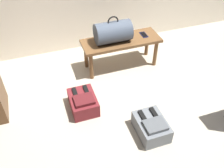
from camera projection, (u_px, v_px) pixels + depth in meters
name	position (u px, v px, depth m)	size (l,w,h in m)	color
ground_plane	(130.00, 118.00, 2.73)	(6.60, 6.60, 0.00)	#B2A893
bench	(121.00, 44.00, 3.22)	(1.00, 0.36, 0.40)	brown
duffel_bag_slate	(113.00, 32.00, 3.06)	(0.44, 0.26, 0.34)	#475160
cell_phone	(144.00, 35.00, 3.26)	(0.07, 0.14, 0.01)	#191E4C
backpack_grey	(151.00, 127.00, 2.52)	(0.28, 0.38, 0.21)	slate
backpack_maroon	(83.00, 102.00, 2.78)	(0.28, 0.38, 0.21)	maroon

